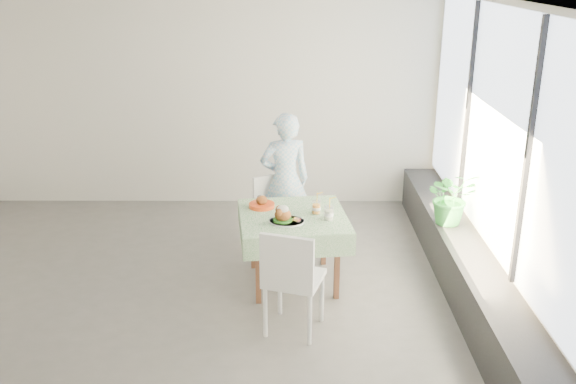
{
  "coord_description": "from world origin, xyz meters",
  "views": [
    {
      "loc": [
        1.08,
        -5.75,
        3.1
      ],
      "look_at": [
        1.06,
        0.18,
        0.97
      ],
      "focal_mm": 40.0,
      "sensor_mm": 36.0,
      "label": 1
    }
  ],
  "objects_px": {
    "main_dish": "(285,217)",
    "juice_cup_orange": "(316,208)",
    "diner": "(285,180)",
    "chair_near": "(294,299)",
    "potted_plant": "(452,197)",
    "chair_far": "(276,227)",
    "cafe_table": "(293,241)"
  },
  "relations": [
    {
      "from": "chair_near",
      "to": "main_dish",
      "type": "xyz_separation_m",
      "value": [
        -0.08,
        0.7,
        0.49
      ]
    },
    {
      "from": "diner",
      "to": "main_dish",
      "type": "distance_m",
      "value": 1.15
    },
    {
      "from": "main_dish",
      "to": "juice_cup_orange",
      "type": "xyz_separation_m",
      "value": [
        0.31,
        0.24,
        0.0
      ]
    },
    {
      "from": "main_dish",
      "to": "chair_far",
      "type": "bearing_deg",
      "value": 96.15
    },
    {
      "from": "cafe_table",
      "to": "potted_plant",
      "type": "xyz_separation_m",
      "value": [
        1.65,
        0.38,
        0.33
      ]
    },
    {
      "from": "chair_far",
      "to": "potted_plant",
      "type": "relative_size",
      "value": 1.42
    },
    {
      "from": "diner",
      "to": "potted_plant",
      "type": "relative_size",
      "value": 2.65
    },
    {
      "from": "cafe_table",
      "to": "juice_cup_orange",
      "type": "distance_m",
      "value": 0.41
    },
    {
      "from": "diner",
      "to": "juice_cup_orange",
      "type": "distance_m",
      "value": 0.97
    },
    {
      "from": "chair_near",
      "to": "chair_far",
      "type": "bearing_deg",
      "value": 96.38
    },
    {
      "from": "chair_far",
      "to": "juice_cup_orange",
      "type": "relative_size",
      "value": 3.2
    },
    {
      "from": "chair_near",
      "to": "potted_plant",
      "type": "xyz_separation_m",
      "value": [
        1.65,
        1.28,
        0.49
      ]
    },
    {
      "from": "diner",
      "to": "potted_plant",
      "type": "height_order",
      "value": "diner"
    },
    {
      "from": "chair_near",
      "to": "juice_cup_orange",
      "type": "distance_m",
      "value": 1.09
    },
    {
      "from": "chair_far",
      "to": "chair_near",
      "type": "relative_size",
      "value": 0.84
    },
    {
      "from": "main_dish",
      "to": "juice_cup_orange",
      "type": "relative_size",
      "value": 1.32
    },
    {
      "from": "diner",
      "to": "potted_plant",
      "type": "distance_m",
      "value": 1.83
    },
    {
      "from": "chair_far",
      "to": "diner",
      "type": "bearing_deg",
      "value": 48.66
    },
    {
      "from": "diner",
      "to": "main_dish",
      "type": "bearing_deg",
      "value": 77.41
    },
    {
      "from": "cafe_table",
      "to": "chair_far",
      "type": "distance_m",
      "value": 0.89
    },
    {
      "from": "cafe_table",
      "to": "diner",
      "type": "relative_size",
      "value": 0.74
    },
    {
      "from": "cafe_table",
      "to": "juice_cup_orange",
      "type": "height_order",
      "value": "juice_cup_orange"
    },
    {
      "from": "chair_far",
      "to": "juice_cup_orange",
      "type": "height_order",
      "value": "juice_cup_orange"
    },
    {
      "from": "chair_far",
      "to": "chair_near",
      "type": "distance_m",
      "value": 1.75
    },
    {
      "from": "juice_cup_orange",
      "to": "chair_near",
      "type": "bearing_deg",
      "value": -103.62
    },
    {
      "from": "juice_cup_orange",
      "to": "potted_plant",
      "type": "xyz_separation_m",
      "value": [
        1.42,
        0.34,
        -0.01
      ]
    },
    {
      "from": "diner",
      "to": "main_dish",
      "type": "xyz_separation_m",
      "value": [
        0.01,
        -1.15,
        0.02
      ]
    },
    {
      "from": "chair_near",
      "to": "juice_cup_orange",
      "type": "bearing_deg",
      "value": 76.38
    },
    {
      "from": "juice_cup_orange",
      "to": "potted_plant",
      "type": "relative_size",
      "value": 0.44
    },
    {
      "from": "chair_far",
      "to": "potted_plant",
      "type": "bearing_deg",
      "value": -13.94
    },
    {
      "from": "chair_far",
      "to": "diner",
      "type": "xyz_separation_m",
      "value": [
        0.1,
        0.12,
        0.52
      ]
    },
    {
      "from": "cafe_table",
      "to": "main_dish",
      "type": "height_order",
      "value": "main_dish"
    }
  ]
}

